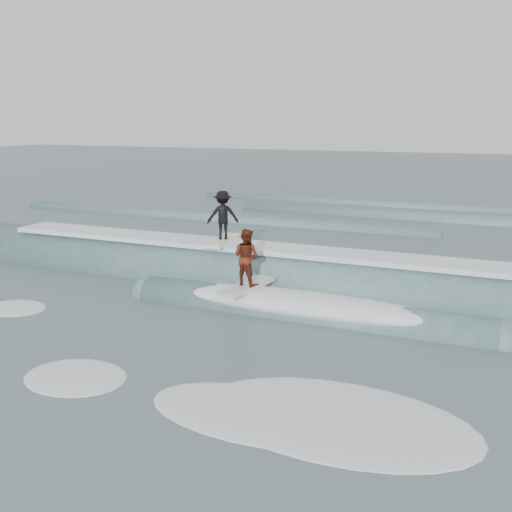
% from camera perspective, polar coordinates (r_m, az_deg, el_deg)
% --- Properties ---
extents(ground, '(160.00, 160.00, 0.00)m').
position_cam_1_polar(ground, '(12.89, -6.44, -8.26)').
color(ground, '#3F505C').
rests_on(ground, ground).
extents(breaking_wave, '(22.89, 3.88, 2.21)m').
position_cam_1_polar(breaking_wave, '(16.49, 1.76, -3.15)').
color(breaking_wave, '#3D6766').
rests_on(breaking_wave, ground).
extents(surfer_black, '(1.08, 2.05, 1.55)m').
position_cam_1_polar(surfer_black, '(17.05, -3.33, 3.78)').
color(surfer_black, white).
rests_on(surfer_black, ground).
extents(surfer_red, '(0.87, 2.06, 1.56)m').
position_cam_1_polar(surfer_red, '(14.51, -0.98, -0.58)').
color(surfer_red, silver).
rests_on(surfer_red, ground).
extents(whitewater, '(12.17, 4.35, 0.10)m').
position_cam_1_polar(whitewater, '(10.54, -3.67, -13.35)').
color(whitewater, white).
rests_on(whitewater, ground).
extents(far_swells, '(33.30, 8.65, 0.80)m').
position_cam_1_polar(far_swells, '(29.17, 9.95, 3.85)').
color(far_swells, '#3D6766').
rests_on(far_swells, ground).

